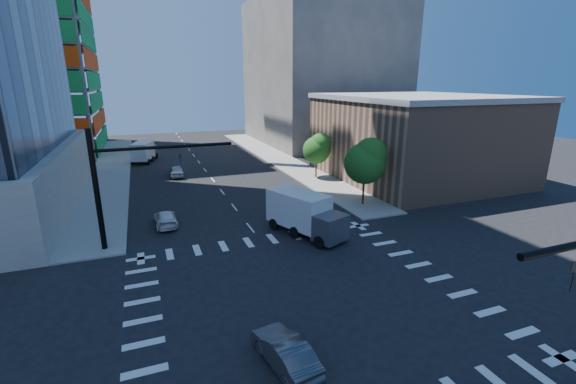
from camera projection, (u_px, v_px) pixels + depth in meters
name	position (u px, v px, depth m)	size (l,w,h in m)	color
ground	(305.00, 298.00, 22.71)	(160.00, 160.00, 0.00)	black
road_markings	(305.00, 297.00, 22.71)	(20.00, 20.00, 0.01)	silver
sidewalk_ne	(278.00, 158.00, 62.85)	(5.00, 60.00, 0.15)	#999591
sidewalk_nw	(111.00, 171.00, 54.25)	(5.00, 60.00, 0.15)	#999591
commercial_building	(416.00, 137.00, 49.54)	(20.50, 22.50, 10.60)	#906C53
bg_building_ne	(320.00, 72.00, 77.39)	(24.00, 30.00, 28.00)	#5A5551
signal_mast_nw	(118.00, 178.00, 28.05)	(10.20, 0.40, 9.00)	black
tree_south	(367.00, 160.00, 38.21)	(4.16, 4.16, 6.82)	#382316
tree_north	(318.00, 148.00, 49.26)	(3.54, 3.52, 5.78)	#382316
car_nb_far	(299.00, 206.00, 36.93)	(2.50, 5.43, 1.51)	black
car_sb_near	(166.00, 218.00, 33.91)	(1.78, 4.38, 1.27)	silver
car_sb_mid	(177.00, 171.00, 51.16)	(1.77, 4.40, 1.50)	#AFB1B7
car_sb_cross	(285.00, 351.00, 17.15)	(1.49, 4.26, 1.41)	#49494E
box_truck_near	(307.00, 218.00, 31.51)	(5.05, 7.11, 3.43)	black
box_truck_far	(145.00, 153.00, 60.53)	(4.17, 6.50, 3.16)	black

